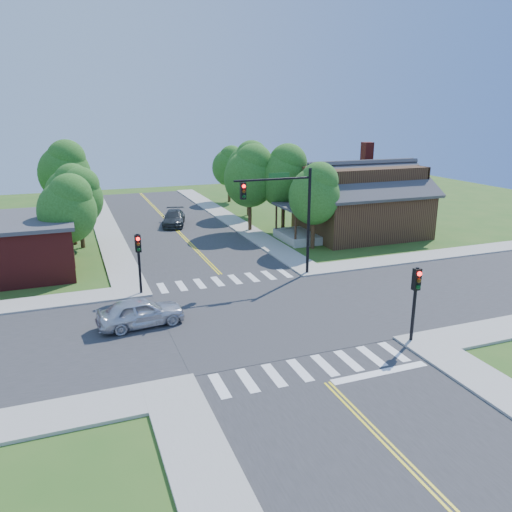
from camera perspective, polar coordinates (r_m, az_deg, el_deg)
name	(u,v)px	position (r m, az deg, el deg)	size (l,w,h in m)	color
ground	(261,316)	(27.38, 0.52, -6.85)	(100.00, 100.00, 0.00)	#2E591C
road_ns	(261,315)	(27.37, 0.52, -6.81)	(10.00, 90.00, 0.04)	#2D2D30
road_ew	(261,315)	(27.37, 0.52, -6.80)	(90.00, 10.00, 0.04)	#2D2D30
intersection_patch	(261,316)	(27.38, 0.52, -6.85)	(10.20, 10.20, 0.06)	#2D2D30
sidewalk_ne	(356,229)	(47.75, 11.40, 3.02)	(40.00, 40.00, 0.14)	#9E9B93
crosswalk_north	(226,280)	(32.83, -3.41, -2.79)	(8.85, 2.00, 0.01)	white
crosswalk_south	(312,368)	(22.28, 6.46, -12.56)	(8.85, 2.00, 0.01)	white
centerline	(261,315)	(27.36, 0.52, -6.76)	(0.30, 90.00, 0.01)	yellow
stop_bar	(380,373)	(22.43, 13.98, -12.90)	(4.60, 0.45, 0.09)	white
signal_mast_ne	(286,206)	(32.39, 3.42, 5.75)	(5.30, 0.42, 7.20)	black
signal_pole_se	(416,291)	(24.52, 17.80, -3.80)	(0.34, 0.42, 3.80)	black
signal_pole_nw	(139,253)	(30.35, -13.27, 0.37)	(0.34, 0.42, 3.80)	black
house_ne	(361,198)	(45.44, 11.92, 6.52)	(13.05, 8.80, 7.11)	black
tree_e_a	(315,192)	(39.86, 6.81, 7.23)	(4.10, 3.90, 6.98)	#382314
tree_e_b	(285,175)	(45.41, 3.30, 9.28)	(4.71, 4.48, 8.01)	#382314
tree_e_c	(249,167)	(52.86, -0.79, 10.19)	(4.62, 4.39, 7.86)	#382314
tree_e_d	(229,165)	(61.13, -3.05, 10.34)	(4.00, 3.80, 6.81)	#382314
tree_w_a	(68,207)	(36.60, -20.67, 5.24)	(3.96, 3.76, 6.73)	#382314
tree_w_b	(71,192)	(43.48, -20.39, 6.87)	(3.96, 3.76, 6.73)	#382314
tree_w_c	(65,170)	(51.25, -20.98, 9.20)	(4.83, 4.59, 8.21)	#382314
tree_w_d	(68,173)	(60.44, -20.66, 8.88)	(3.64, 3.46, 6.19)	#382314
tree_house	(251,175)	(45.44, -0.60, 9.30)	(4.70, 4.47, 7.99)	#382314
tree_bldg	(79,195)	(42.20, -19.56, 6.54)	(3.86, 3.67, 6.56)	#382314
car_silver	(141,313)	(26.51, -13.04, -6.33)	(4.59, 2.21, 1.51)	silver
car_dgrey	(174,218)	(49.12, -9.37, 4.26)	(3.26, 5.27, 1.42)	#333739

